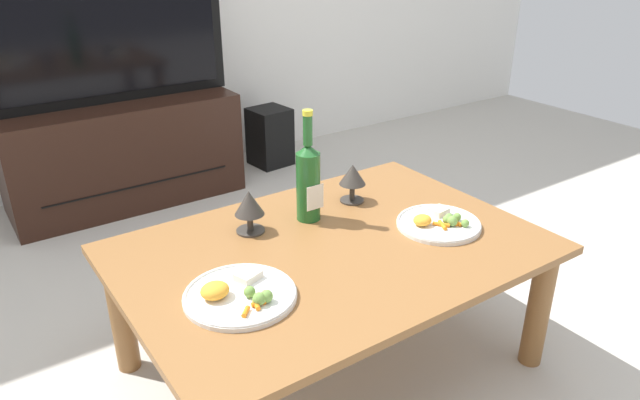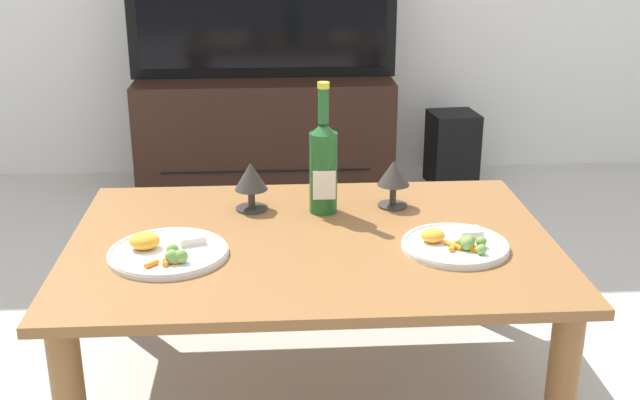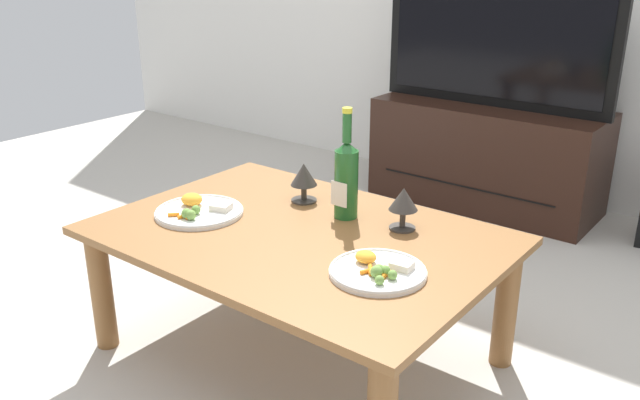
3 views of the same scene
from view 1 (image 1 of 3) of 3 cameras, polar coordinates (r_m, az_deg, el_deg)
The scene contains 10 objects.
ground_plane at distance 1.95m, azimuth 1.06°, elevation -15.57°, with size 6.40×6.40×0.00m, color #B7B2A8.
dining_table at distance 1.73m, azimuth 1.16°, elevation -6.32°, with size 1.20×0.83×0.43m.
tv_stand at distance 3.09m, azimuth -18.65°, elevation 4.47°, with size 1.11×0.46×0.51m.
tv_screen at distance 2.96m, azimuth -20.08°, elevation 14.32°, with size 1.15×0.05×0.57m.
floor_speaker at distance 3.45m, azimuth -4.90°, elevation 6.16°, with size 0.21×0.21×0.34m, color black.
wine_bottle at distance 1.80m, azimuth -1.15°, elevation 2.07°, with size 0.08×0.08×0.35m.
goblet_left at distance 1.75m, azimuth -6.90°, elevation -0.51°, with size 0.09×0.09×0.13m.
goblet_right at distance 1.94m, azimuth 3.18°, elevation 2.29°, with size 0.09×0.09×0.13m.
dinner_plate_left at distance 1.48m, azimuth -7.87°, elevation -9.04°, with size 0.28×0.28×0.05m.
dinner_plate_right at distance 1.84m, azimuth 11.48°, elevation -2.18°, with size 0.26×0.26×0.04m.
Camera 1 is at (-0.87, -1.20, 1.26)m, focal length 32.91 mm.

